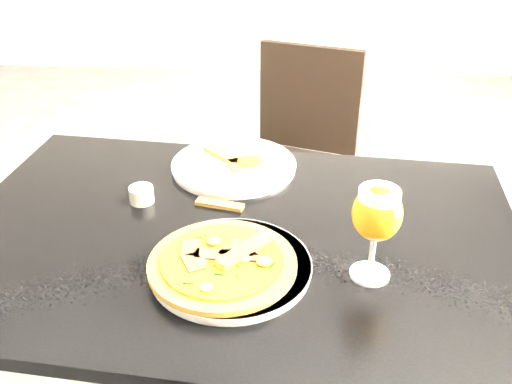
# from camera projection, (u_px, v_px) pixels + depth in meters

# --- Properties ---
(ground) EXTENTS (6.00, 6.00, 0.00)m
(ground) POSITION_uv_depth(u_px,v_px,m) (157.00, 371.00, 1.84)
(ground) COLOR #545457
(ground) RESTS_ON ground
(dining_table) EXTENTS (1.27, 0.91, 0.75)m
(dining_table) POSITION_uv_depth(u_px,v_px,m) (234.00, 266.00, 1.25)
(dining_table) COLOR black
(dining_table) RESTS_ON ground
(chair_far) EXTENTS (0.50, 0.50, 0.86)m
(chair_far) POSITION_uv_depth(u_px,v_px,m) (298.00, 158.00, 2.10)
(chair_far) COLOR black
(chair_far) RESTS_ON ground
(plate_main) EXTENTS (0.37, 0.37, 0.02)m
(plate_main) POSITION_uv_depth(u_px,v_px,m) (231.00, 266.00, 1.09)
(plate_main) COLOR white
(plate_main) RESTS_ON dining_table
(pizza) EXTENTS (0.28, 0.28, 0.03)m
(pizza) POSITION_uv_depth(u_px,v_px,m) (223.00, 262.00, 1.07)
(pizza) COLOR #906122
(pizza) RESTS_ON plate_main
(plate_second) EXTENTS (0.33, 0.33, 0.02)m
(plate_second) POSITION_uv_depth(u_px,v_px,m) (234.00, 166.00, 1.44)
(plate_second) COLOR white
(plate_second) RESTS_ON dining_table
(crust_scraps) EXTENTS (0.18, 0.14, 0.01)m
(crust_scraps) POSITION_uv_depth(u_px,v_px,m) (240.00, 160.00, 1.44)
(crust_scraps) COLOR #906122
(crust_scraps) RESTS_ON plate_second
(loose_crust) EXTENTS (0.11, 0.05, 0.01)m
(loose_crust) POSITION_uv_depth(u_px,v_px,m) (219.00, 204.00, 1.29)
(loose_crust) COLOR #906122
(loose_crust) RESTS_ON dining_table
(sauce_cup) EXTENTS (0.06, 0.06, 0.04)m
(sauce_cup) POSITION_uv_depth(u_px,v_px,m) (141.00, 194.00, 1.30)
(sauce_cup) COLOR silver
(sauce_cup) RESTS_ON dining_table
(beer_glass) EXTENTS (0.09, 0.09, 0.19)m
(beer_glass) POSITION_uv_depth(u_px,v_px,m) (377.00, 214.00, 1.01)
(beer_glass) COLOR silver
(beer_glass) RESTS_ON dining_table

